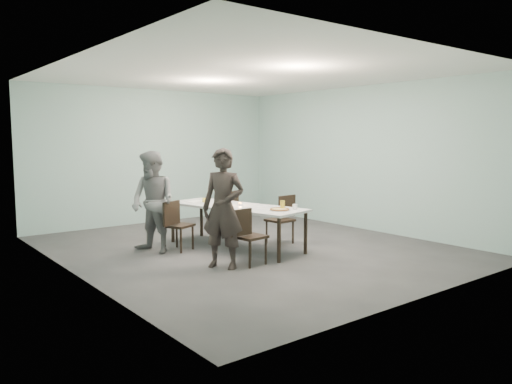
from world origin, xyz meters
TOP-DOWN VIEW (x-y plane):
  - ground at (0.00, 0.00)m, footprint 7.00×7.00m
  - room_shell at (0.00, 0.00)m, footprint 6.02×7.02m
  - table at (-0.20, 0.13)m, footprint 1.45×2.73m
  - chair_near_left at (-0.78, -0.95)m, footprint 0.63×0.46m
  - chair_far_left at (-1.16, 0.54)m, footprint 0.65×0.56m
  - chair_near_right at (0.73, -0.06)m, footprint 0.63×0.46m
  - chair_far_right at (0.37, 1.11)m, footprint 0.65×0.55m
  - diner_near at (-1.13, -0.85)m, footprint 0.70×0.77m
  - diner_far at (-1.49, 0.69)m, footprint 0.87×0.99m
  - pizza at (-0.01, -0.82)m, footprint 0.34×0.34m
  - side_plate at (-0.02, -0.34)m, footprint 0.18×0.18m
  - beer_glass at (0.11, -0.76)m, footprint 0.08×0.08m
  - water_tumbler at (0.27, -0.88)m, footprint 0.08×0.08m
  - tealight at (-0.14, 0.08)m, footprint 0.06×0.06m
  - amber_tumbler at (-0.40, 0.84)m, footprint 0.07×0.07m
  - menu at (-0.48, 1.05)m, footprint 0.34×0.28m

SIDE VIEW (x-z plane):
  - ground at x=0.00m, z-range 0.00..0.00m
  - chair_near_left at x=-0.78m, z-range 0.07..0.94m
  - chair_far_left at x=-1.16m, z-range 0.07..0.94m
  - chair_near_right at x=0.73m, z-range 0.07..0.94m
  - chair_far_right at x=0.37m, z-range 0.07..0.94m
  - table at x=-0.20m, z-range 0.32..1.07m
  - menu at x=-0.48m, z-range 0.75..0.76m
  - side_plate at x=-0.02m, z-range 0.75..0.76m
  - pizza at x=-0.01m, z-range 0.75..0.79m
  - tealight at x=-0.14m, z-range 0.75..0.79m
  - amber_tumbler at x=-0.40m, z-range 0.75..0.83m
  - water_tumbler at x=0.27m, z-range 0.75..0.84m
  - beer_glass at x=0.11m, z-range 0.75..0.90m
  - diner_far at x=-1.49m, z-range 0.00..1.71m
  - diner_near at x=-1.13m, z-range 0.00..1.78m
  - room_shell at x=0.00m, z-range 0.52..3.53m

